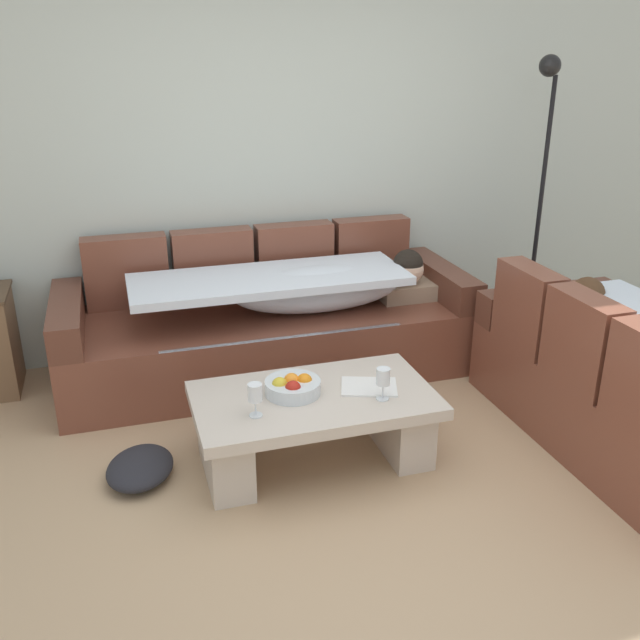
% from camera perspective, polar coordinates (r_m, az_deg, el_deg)
% --- Properties ---
extents(ground_plane, '(14.00, 14.00, 0.00)m').
position_cam_1_polar(ground_plane, '(3.35, 6.26, -15.19)').
color(ground_plane, tan).
extents(back_wall, '(9.00, 0.10, 2.70)m').
position_cam_1_polar(back_wall, '(4.77, -3.45, 13.77)').
color(back_wall, '#B6C3B9').
rests_on(back_wall, ground_plane).
extents(couch_along_wall, '(2.59, 0.92, 0.88)m').
position_cam_1_polar(couch_along_wall, '(4.50, -3.75, -0.25)').
color(couch_along_wall, brown).
rests_on(couch_along_wall, ground_plane).
extents(couch_near_window, '(0.92, 1.81, 0.88)m').
position_cam_1_polar(couch_near_window, '(3.99, 24.29, -5.11)').
color(couch_near_window, brown).
rests_on(couch_near_window, ground_plane).
extents(coffee_table, '(1.20, 0.68, 0.38)m').
position_cam_1_polar(coffee_table, '(3.54, -0.49, -8.19)').
color(coffee_table, beige).
rests_on(coffee_table, ground_plane).
extents(fruit_bowl, '(0.28, 0.28, 0.10)m').
position_cam_1_polar(fruit_bowl, '(3.47, -2.26, -5.46)').
color(fruit_bowl, silver).
rests_on(fruit_bowl, coffee_table).
extents(wine_glass_near_left, '(0.07, 0.07, 0.17)m').
position_cam_1_polar(wine_glass_near_left, '(3.25, -5.36, -6.07)').
color(wine_glass_near_left, silver).
rests_on(wine_glass_near_left, coffee_table).
extents(wine_glass_near_right, '(0.07, 0.07, 0.17)m').
position_cam_1_polar(wine_glass_near_right, '(3.39, 5.22, -4.76)').
color(wine_glass_near_right, silver).
rests_on(wine_glass_near_right, coffee_table).
extents(open_magazine, '(0.33, 0.29, 0.01)m').
position_cam_1_polar(open_magazine, '(3.55, 4.05, -5.49)').
color(open_magazine, white).
rests_on(open_magazine, coffee_table).
extents(floor_lamp, '(0.33, 0.31, 1.95)m').
position_cam_1_polar(floor_lamp, '(5.11, 17.64, 10.68)').
color(floor_lamp, black).
rests_on(floor_lamp, ground_plane).
extents(crumpled_garment, '(0.43, 0.48, 0.12)m').
position_cam_1_polar(crumpled_garment, '(3.61, -14.57, -11.67)').
color(crumpled_garment, '#232328').
rests_on(crumpled_garment, ground_plane).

